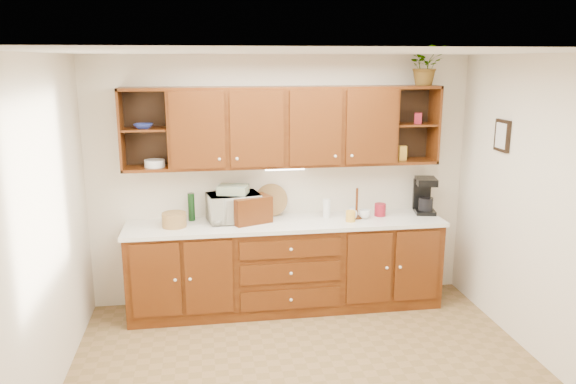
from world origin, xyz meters
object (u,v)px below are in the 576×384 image
object	(u,v)px
bread_box	(250,209)
coffee_maker	(424,196)
microwave	(233,207)
potted_plant	(426,65)

from	to	relation	value
bread_box	coffee_maker	bearing A→B (deg)	-19.06
coffee_maker	bread_box	bearing A→B (deg)	-165.22
microwave	coffee_maker	bearing A→B (deg)	-9.98
microwave	potted_plant	world-z (taller)	potted_plant
coffee_maker	potted_plant	xyz separation A→B (m)	(-0.07, -0.01, 1.37)
coffee_maker	potted_plant	bearing A→B (deg)	-161.34
coffee_maker	potted_plant	size ratio (longest dim) A/B	0.96
microwave	potted_plant	size ratio (longest dim) A/B	1.29
bread_box	coffee_maker	distance (m)	1.88
microwave	potted_plant	bearing A→B (deg)	-10.22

